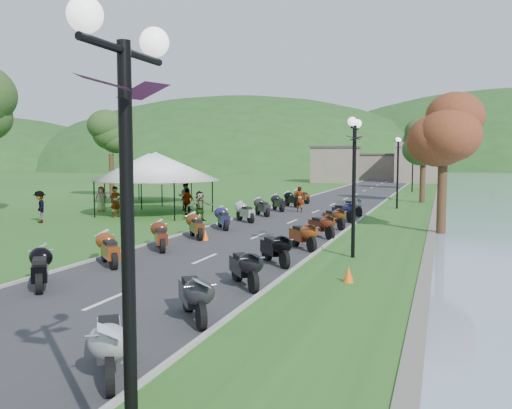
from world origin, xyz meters
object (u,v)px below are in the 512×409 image
(pedestrian_a, at_px, (116,217))
(pedestrian_b, at_px, (185,210))
(pedestrian_c, at_px, (40,223))
(streetlamp_near, at_px, (128,272))
(vendor_tent_main, at_px, (156,183))

(pedestrian_a, height_order, pedestrian_b, pedestrian_b)
(pedestrian_c, bearing_deg, pedestrian_a, 105.20)
(pedestrian_b, distance_m, pedestrian_c, 10.14)
(streetlamp_near, relative_size, pedestrian_c, 2.76)
(pedestrian_a, bearing_deg, pedestrian_b, 9.14)
(streetlamp_near, relative_size, vendor_tent_main, 0.92)
(vendor_tent_main, distance_m, pedestrian_c, 7.52)
(pedestrian_b, bearing_deg, pedestrian_a, 50.99)
(vendor_tent_main, xyz_separation_m, pedestrian_a, (-1.53, -2.25, -2.00))
(vendor_tent_main, height_order, pedestrian_c, vendor_tent_main)
(pedestrian_a, bearing_deg, streetlamp_near, -115.31)
(streetlamp_near, bearing_deg, pedestrian_a, 123.84)
(vendor_tent_main, relative_size, pedestrian_a, 2.86)
(vendor_tent_main, relative_size, pedestrian_b, 2.79)
(pedestrian_a, xyz_separation_m, pedestrian_b, (2.09, 5.24, 0.00))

